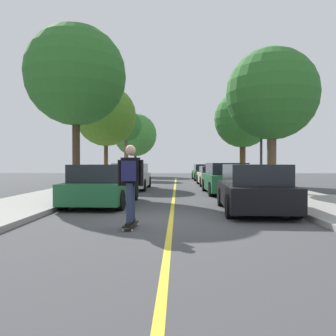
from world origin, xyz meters
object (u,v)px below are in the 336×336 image
(parked_car_left_nearest, at_px, (103,185))
(streetlamp, at_px, (261,132))
(parked_car_left_near, at_px, (131,176))
(street_tree_right_nearest, at_px, (272,94))
(parked_car_right_far, at_px, (213,176))
(street_tree_left_nearest, at_px, (76,76))
(skateboard, at_px, (131,224))
(street_tree_left_farthest, at_px, (135,135))
(street_tree_left_near, at_px, (106,116))
(street_tree_right_near, at_px, (243,119))
(skateboarder, at_px, (130,179))
(parked_car_right_near, at_px, (226,178))
(street_tree_left_far, at_px, (126,126))
(parked_car_right_nearest, at_px, (254,188))
(parked_car_right_farthest, at_px, (205,172))

(parked_car_left_nearest, relative_size, streetlamp, 0.89)
(parked_car_left_near, height_order, street_tree_right_nearest, street_tree_right_nearest)
(parked_car_right_far, height_order, street_tree_left_nearest, street_tree_left_nearest)
(parked_car_left_near, relative_size, skateboard, 5.18)
(parked_car_left_nearest, height_order, street_tree_left_farthest, street_tree_left_farthest)
(skateboard, bearing_deg, parked_car_left_near, 97.84)
(street_tree_left_near, height_order, street_tree_right_nearest, street_tree_right_nearest)
(parked_car_left_nearest, xyz_separation_m, street_tree_left_farthest, (-2.08, 25.73, 3.86))
(skateboard, bearing_deg, street_tree_left_nearest, 114.31)
(parked_car_right_far, relative_size, street_tree_left_near, 0.66)
(parked_car_right_far, bearing_deg, skateboard, -102.74)
(street_tree_right_near, height_order, skateboarder, street_tree_right_near)
(street_tree_left_nearest, bearing_deg, parked_car_left_nearest, -61.25)
(parked_car_right_near, xyz_separation_m, parked_car_right_far, (-0.00, 5.98, -0.09))
(street_tree_left_far, height_order, street_tree_right_near, street_tree_right_near)
(street_tree_left_nearest, bearing_deg, parked_car_left_near, 57.32)
(parked_car_left_nearest, xyz_separation_m, skateboard, (1.56, -4.27, -0.61))
(street_tree_left_near, height_order, street_tree_left_far, street_tree_left_near)
(street_tree_left_far, relative_size, street_tree_right_near, 1.00)
(street_tree_left_far, height_order, street_tree_left_farthest, street_tree_left_farthest)
(parked_car_right_nearest, xyz_separation_m, skateboard, (-3.31, -2.69, -0.61))
(skateboard, bearing_deg, parked_car_right_near, 69.10)
(parked_car_left_nearest, xyz_separation_m, streetlamp, (6.62, 4.74, 2.27))
(parked_car_left_nearest, relative_size, street_tree_right_nearest, 0.65)
(street_tree_left_nearest, xyz_separation_m, street_tree_left_farthest, (-0.00, 21.93, -0.92))
(parked_car_right_nearest, distance_m, street_tree_left_far, 22.15)
(parked_car_left_near, xyz_separation_m, streetlamp, (6.62, -2.31, 2.26))
(skateboarder, bearing_deg, street_tree_right_near, 70.80)
(parked_car_left_near, distance_m, street_tree_left_nearest, 6.13)
(parked_car_left_nearest, bearing_deg, skateboard, -69.93)
(street_tree_right_nearest, bearing_deg, streetlamp, 118.56)
(parked_car_right_near, distance_m, street_tree_left_farthest, 22.74)
(street_tree_left_nearest, distance_m, streetlamp, 9.11)
(street_tree_right_nearest, xyz_separation_m, skateboard, (-5.40, -8.39, -4.54))
(parked_car_left_nearest, xyz_separation_m, street_tree_right_near, (6.96, 11.22, 3.68))
(parked_car_right_farthest, xyz_separation_m, street_tree_left_far, (-6.96, 1.94, 4.14))
(street_tree_left_nearest, relative_size, skateboard, 8.99)
(skateboard, bearing_deg, skateboarder, -93.25)
(street_tree_right_nearest, bearing_deg, street_tree_left_farthest, 112.71)
(street_tree_left_nearest, distance_m, street_tree_left_farthest, 21.95)
(parked_car_left_near, bearing_deg, skateboarder, -82.19)
(parked_car_right_nearest, height_order, parked_car_right_farthest, parked_car_right_nearest)
(parked_car_right_farthest, height_order, street_tree_right_nearest, street_tree_right_nearest)
(street_tree_left_far, bearing_deg, skateboarder, -81.14)
(parked_car_right_farthest, xyz_separation_m, skateboard, (-3.32, -21.38, -0.57))
(street_tree_right_nearest, height_order, skateboard, street_tree_right_nearest)
(skateboarder, bearing_deg, parked_car_right_far, 77.28)
(parked_car_right_farthest, height_order, skateboarder, skateboarder)
(parked_car_left_near, relative_size, street_tree_right_near, 0.72)
(street_tree_right_nearest, relative_size, skateboarder, 3.78)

